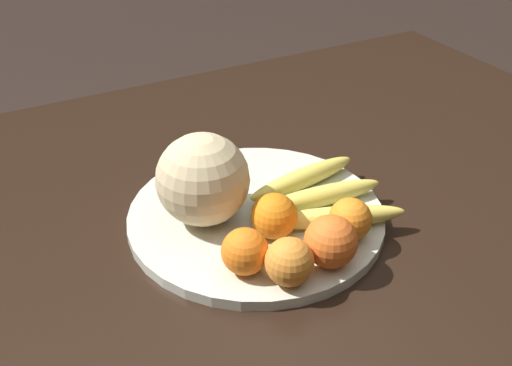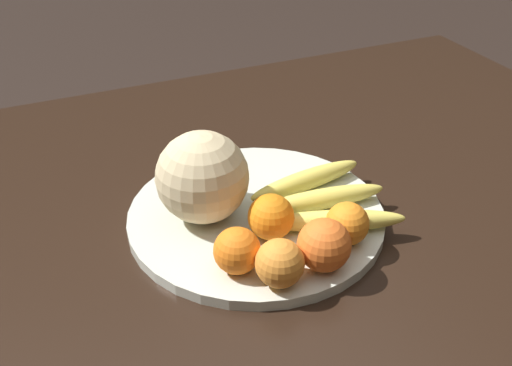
{
  "view_description": "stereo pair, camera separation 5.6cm",
  "coord_description": "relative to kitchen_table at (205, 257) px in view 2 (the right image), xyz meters",
  "views": [
    {
      "loc": [
        0.27,
        0.69,
        1.31
      ],
      "look_at": [
        -0.07,
        0.05,
        0.84
      ],
      "focal_mm": 42.0,
      "sensor_mm": 36.0,
      "label": 1
    },
    {
      "loc": [
        0.22,
        0.71,
        1.31
      ],
      "look_at": [
        -0.07,
        0.05,
        0.84
      ],
      "focal_mm": 42.0,
      "sensor_mm": 36.0,
      "label": 2
    }
  ],
  "objects": [
    {
      "name": "orange_back_right",
      "position": [
        -0.03,
        0.2,
        0.14
      ],
      "size": [
        0.06,
        0.06,
        0.06
      ],
      "color": "orange",
      "rests_on": "fruit_bowl"
    },
    {
      "name": "orange_front_left",
      "position": [
        -0.1,
        0.2,
        0.14
      ],
      "size": [
        0.07,
        0.07,
        0.07
      ],
      "color": "orange",
      "rests_on": "fruit_bowl"
    },
    {
      "name": "orange_mid_center",
      "position": [
        -0.15,
        0.17,
        0.13
      ],
      "size": [
        0.06,
        0.06,
        0.06
      ],
      "color": "orange",
      "rests_on": "fruit_bowl"
    },
    {
      "name": "fruit_bowl",
      "position": [
        -0.07,
        0.05,
        0.1
      ],
      "size": [
        0.38,
        0.38,
        0.02
      ],
      "color": "beige",
      "rests_on": "kitchen_table"
    },
    {
      "name": "orange_back_left",
      "position": [
        -0.06,
        0.11,
        0.14
      ],
      "size": [
        0.06,
        0.06,
        0.06
      ],
      "color": "orange",
      "rests_on": "fruit_bowl"
    },
    {
      "name": "banana_bunch",
      "position": [
        -0.16,
        0.08,
        0.12
      ],
      "size": [
        0.21,
        0.19,
        0.03
      ],
      "rotation": [
        0.0,
        0.0,
        9.31
      ],
      "color": "#473819",
      "rests_on": "fruit_bowl"
    },
    {
      "name": "melon",
      "position": [
        0.01,
        0.03,
        0.17
      ],
      "size": [
        0.13,
        0.13,
        0.13
      ],
      "color": "beige",
      "rests_on": "fruit_bowl"
    },
    {
      "name": "orange_front_right",
      "position": [
        0.01,
        0.16,
        0.14
      ],
      "size": [
        0.06,
        0.06,
        0.06
      ],
      "color": "orange",
      "rests_on": "fruit_bowl"
    },
    {
      "name": "kitchen_table",
      "position": [
        0.0,
        0.0,
        0.0
      ],
      "size": [
        1.69,
        1.01,
        0.78
      ],
      "color": "black",
      "rests_on": "ground_plane"
    }
  ]
}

